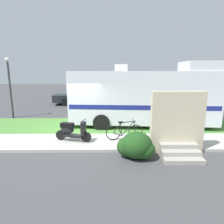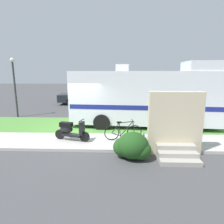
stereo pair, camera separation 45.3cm
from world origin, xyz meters
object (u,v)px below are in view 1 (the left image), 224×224
(motorhome_rv, at_px, (144,96))
(pickup_truck_near, at_px, (138,99))
(pickup_truck_far, at_px, (92,94))
(bottle_green, at_px, (145,136))
(bicycle, at_px, (125,132))
(scooter, at_px, (72,131))
(street_lamp_post, at_px, (10,82))

(motorhome_rv, height_order, pickup_truck_near, motorhome_rv)
(pickup_truck_far, distance_m, bottle_green, 10.82)
(pickup_truck_near, height_order, pickup_truck_far, pickup_truck_far)
(bicycle, relative_size, pickup_truck_far, 0.28)
(motorhome_rv, relative_size, scooter, 4.98)
(bottle_green, xyz_separation_m, street_lamp_post, (-8.18, 4.50, 2.20))
(bottle_green, distance_m, street_lamp_post, 9.59)
(pickup_truck_near, bearing_deg, motorhome_rv, -94.03)
(pickup_truck_far, bearing_deg, bottle_green, -72.07)
(motorhome_rv, bearing_deg, street_lamp_post, 166.87)
(pickup_truck_far, height_order, bottle_green, pickup_truck_far)
(bicycle, distance_m, pickup_truck_near, 7.13)
(scooter, distance_m, pickup_truck_near, 8.09)
(bicycle, bearing_deg, pickup_truck_near, 77.21)
(bicycle, xyz_separation_m, street_lamp_post, (-7.24, 4.64, 1.95))
(motorhome_rv, relative_size, street_lamp_post, 2.03)
(pickup_truck_near, bearing_deg, bottle_green, -95.31)
(scooter, xyz_separation_m, pickup_truck_far, (-0.06, 10.55, 0.42))
(bicycle, height_order, pickup_truck_near, pickup_truck_near)
(motorhome_rv, distance_m, street_lamp_post, 8.77)
(street_lamp_post, bearing_deg, bicycle, -32.68)
(pickup_truck_far, bearing_deg, street_lamp_post, -130.10)
(bicycle, height_order, pickup_truck_far, pickup_truck_far)
(motorhome_rv, distance_m, pickup_truck_near, 4.36)
(motorhome_rv, relative_size, pickup_truck_far, 1.37)
(scooter, distance_m, pickup_truck_far, 10.56)
(scooter, height_order, pickup_truck_near, pickup_truck_near)
(bottle_green, bearing_deg, pickup_truck_far, 107.93)
(motorhome_rv, bearing_deg, bicycle, -115.60)
(pickup_truck_far, bearing_deg, scooter, -89.66)
(bicycle, distance_m, pickup_truck_far, 10.70)
(pickup_truck_near, xyz_separation_m, bottle_green, (-0.63, -6.79, -0.71))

